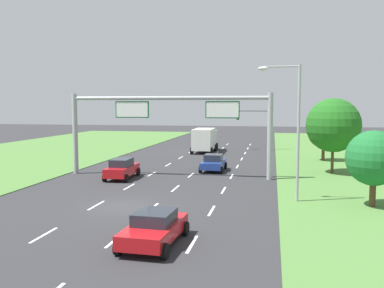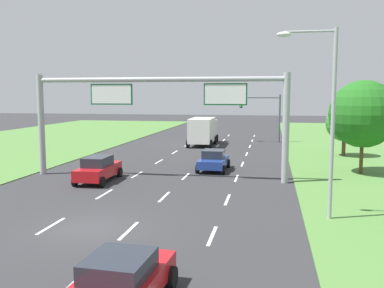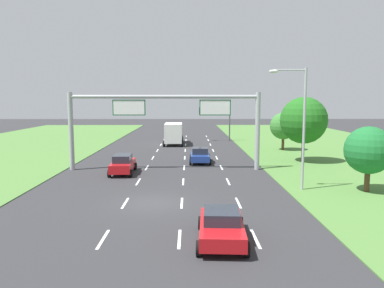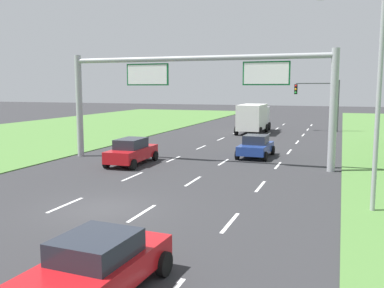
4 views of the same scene
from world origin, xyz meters
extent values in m
plane|color=#2D2D30|center=(0.00, 0.00, 0.00)|extent=(200.00, 200.00, 0.00)
cube|color=white|center=(-1.75, 0.00, 0.00)|extent=(0.14, 2.40, 0.01)
cube|color=white|center=(-1.75, 6.00, 0.00)|extent=(0.14, 2.40, 0.01)
cube|color=white|center=(-1.75, 12.00, 0.00)|extent=(0.14, 2.40, 0.01)
cube|color=white|center=(-1.75, 18.00, 0.00)|extent=(0.14, 2.40, 0.01)
cube|color=white|center=(-1.75, 24.00, 0.00)|extent=(0.14, 2.40, 0.01)
cube|color=white|center=(-1.75, 30.00, 0.00)|extent=(0.14, 2.40, 0.01)
cube|color=white|center=(-1.75, 36.00, 0.00)|extent=(0.14, 2.40, 0.01)
cube|color=white|center=(-1.75, 42.00, 0.00)|extent=(0.14, 2.40, 0.01)
cube|color=white|center=(1.75, 0.00, 0.00)|extent=(0.14, 2.40, 0.01)
cube|color=white|center=(1.75, 6.00, 0.00)|extent=(0.14, 2.40, 0.01)
cube|color=white|center=(1.75, 12.00, 0.00)|extent=(0.14, 2.40, 0.01)
cube|color=white|center=(1.75, 18.00, 0.00)|extent=(0.14, 2.40, 0.01)
cube|color=white|center=(1.75, 24.00, 0.00)|extent=(0.14, 2.40, 0.01)
cube|color=white|center=(1.75, 30.00, 0.00)|extent=(0.14, 2.40, 0.01)
cube|color=white|center=(1.75, 36.00, 0.00)|extent=(0.14, 2.40, 0.01)
cube|color=white|center=(1.75, 42.00, 0.00)|extent=(0.14, 2.40, 0.01)
cube|color=white|center=(5.25, 0.00, 0.00)|extent=(0.14, 2.40, 0.01)
cube|color=white|center=(5.25, 6.00, 0.00)|extent=(0.14, 2.40, 0.01)
cube|color=white|center=(5.25, 12.00, 0.00)|extent=(0.14, 2.40, 0.01)
cube|color=white|center=(5.25, 18.00, 0.00)|extent=(0.14, 2.40, 0.01)
cube|color=white|center=(5.25, 24.00, 0.00)|extent=(0.14, 2.40, 0.01)
cube|color=white|center=(5.25, 30.00, 0.00)|extent=(0.14, 2.40, 0.01)
cube|color=white|center=(5.25, 36.00, 0.00)|extent=(0.14, 2.40, 0.01)
cube|color=white|center=(5.25, 42.00, 0.00)|extent=(0.14, 2.40, 0.01)
cube|color=navy|center=(3.32, 14.72, 0.62)|extent=(1.91, 4.01, 0.61)
cube|color=#232833|center=(3.32, 14.74, 1.23)|extent=(1.57, 1.75, 0.61)
cylinder|color=black|center=(2.40, 16.17, 0.32)|extent=(0.23, 0.64, 0.64)
cylinder|color=black|center=(4.29, 16.14, 0.32)|extent=(0.23, 0.64, 0.64)
cylinder|color=black|center=(2.36, 13.30, 0.32)|extent=(0.23, 0.64, 0.64)
cylinder|color=black|center=(4.24, 13.26, 0.32)|extent=(0.23, 0.64, 0.64)
cube|color=red|center=(-3.51, 9.37, 0.68)|extent=(1.86, 4.50, 0.72)
cube|color=#232833|center=(-3.51, 9.27, 1.34)|extent=(1.50, 2.28, 0.61)
cylinder|color=black|center=(-4.45, 11.02, 0.32)|extent=(0.24, 0.65, 0.64)
cylinder|color=black|center=(-2.68, 11.07, 0.32)|extent=(0.24, 0.65, 0.64)
cylinder|color=black|center=(-4.34, 7.67, 0.32)|extent=(0.24, 0.65, 0.64)
cylinder|color=black|center=(-2.57, 7.72, 0.32)|extent=(0.24, 0.65, 0.64)
cube|color=red|center=(3.65, -6.34, 0.62)|extent=(2.15, 4.39, 0.60)
cube|color=#232833|center=(3.65, -6.27, 1.19)|extent=(1.68, 1.93, 0.53)
cylinder|color=black|center=(2.76, -4.69, 0.32)|extent=(0.26, 0.65, 0.64)
cylinder|color=black|center=(4.71, -4.80, 0.32)|extent=(0.26, 0.65, 0.64)
cube|color=silver|center=(0.02, 33.30, 1.55)|extent=(2.22, 2.12, 2.20)
cube|color=silver|center=(0.06, 29.54, 1.74)|extent=(2.41, 5.14, 2.59)
cylinder|color=black|center=(-1.11, 33.79, 0.45)|extent=(0.29, 0.90, 0.90)
cylinder|color=black|center=(1.15, 33.81, 0.45)|extent=(0.29, 0.90, 0.90)
cylinder|color=black|center=(-1.17, 31.49, 0.45)|extent=(0.29, 0.90, 0.90)
cylinder|color=black|center=(1.25, 31.51, 0.45)|extent=(0.29, 0.90, 0.90)
cylinder|color=black|center=(-1.13, 27.57, 0.45)|extent=(0.29, 0.90, 0.90)
cylinder|color=black|center=(1.29, 27.59, 0.45)|extent=(0.29, 0.90, 0.90)
cylinder|color=#9EA0A5|center=(-8.40, 11.06, 3.50)|extent=(0.44, 0.44, 7.00)
cylinder|color=#9EA0A5|center=(8.40, 11.06, 3.50)|extent=(0.44, 0.44, 7.00)
cylinder|color=#9EA0A5|center=(0.00, 11.06, 6.60)|extent=(16.80, 0.32, 0.32)
cube|color=#0C5B28|center=(-3.15, 11.06, 5.64)|extent=(2.92, 0.12, 1.40)
cube|color=white|center=(-3.15, 11.00, 5.64)|extent=(2.76, 0.01, 1.24)
cube|color=#0C5B28|center=(4.55, 11.06, 5.64)|extent=(2.79, 0.12, 1.40)
cube|color=white|center=(4.55, 11.00, 5.64)|extent=(2.63, 0.01, 1.24)
cylinder|color=#47494F|center=(8.43, 34.45, 2.80)|extent=(0.20, 0.20, 5.60)
cylinder|color=#47494F|center=(6.18, 34.45, 5.25)|extent=(4.50, 0.14, 0.14)
cube|color=black|center=(3.93, 34.45, 4.60)|extent=(0.32, 0.36, 1.10)
sphere|color=red|center=(3.93, 34.25, 4.97)|extent=(0.22, 0.22, 0.22)
sphere|color=orange|center=(3.93, 34.25, 4.60)|extent=(0.22, 0.22, 0.22)
sphere|color=green|center=(3.93, 34.25, 4.23)|extent=(0.22, 0.22, 0.22)
cylinder|color=#9EA0A5|center=(10.15, 3.17, 4.25)|extent=(0.18, 0.18, 8.50)
cylinder|color=#9EA0A5|center=(9.05, 3.17, 8.35)|extent=(2.20, 0.10, 0.10)
ellipsoid|color=silver|center=(7.95, 3.17, 8.25)|extent=(0.64, 0.32, 0.24)
cylinder|color=#513823|center=(13.79, 15.08, 1.25)|extent=(0.25, 0.25, 2.50)
sphere|color=#1F621B|center=(13.79, 15.08, 4.27)|extent=(4.72, 4.72, 4.72)
cylinder|color=#513823|center=(14.00, 23.92, 0.91)|extent=(0.33, 0.33, 1.82)
sphere|color=#377630|center=(14.00, 23.92, 3.07)|extent=(3.34, 3.34, 3.34)
camera|label=1|loc=(8.59, -23.72, 5.99)|focal=40.00mm
camera|label=2|loc=(7.48, -16.44, 5.63)|focal=40.00mm
camera|label=3|loc=(2.18, -22.51, 6.36)|focal=35.00mm
camera|label=4|loc=(8.87, -14.44, 4.83)|focal=40.00mm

